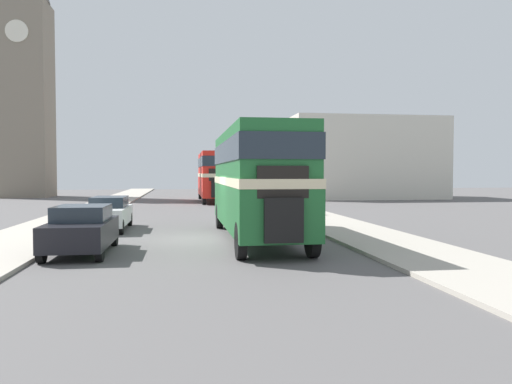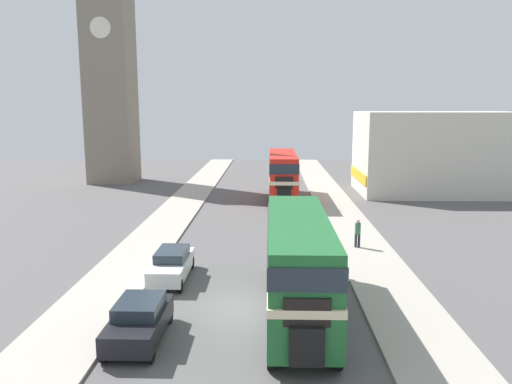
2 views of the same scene
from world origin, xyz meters
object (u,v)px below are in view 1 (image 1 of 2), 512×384
car_parked_near (82,229)px  car_parked_mid (109,213)px  double_decker_bus (256,175)px  church_tower (25,50)px  pedestrian_walking (301,198)px  bus_distant (214,173)px

car_parked_near → car_parked_mid: size_ratio=0.92×
double_decker_bus → church_tower: church_tower is taller
pedestrian_walking → car_parked_near: bearing=-129.6°
bus_distant → pedestrian_walking: size_ratio=6.34×
double_decker_bus → bus_distant: (0.01, 26.15, 0.11)m
pedestrian_walking → bus_distant: bearing=104.6°
double_decker_bus → car_parked_mid: bearing=145.1°
double_decker_bus → pedestrian_walking: size_ratio=6.12×
double_decker_bus → car_parked_mid: 7.68m
car_parked_near → car_parked_mid: car_parked_near is taller
double_decker_bus → pedestrian_walking: 10.90m
car_parked_mid → pedestrian_walking: pedestrian_walking is taller
car_parked_near → church_tower: bearing=108.4°
car_parked_mid → pedestrian_walking: 11.82m
double_decker_bus → church_tower: bearing=117.4°
bus_distant → car_parked_mid: bearing=-105.7°
car_parked_mid → car_parked_near: bearing=-89.3°
car_parked_near → pedestrian_walking: bearing=50.4°
pedestrian_walking → church_tower: bearing=130.8°
bus_distant → car_parked_near: bus_distant is taller
double_decker_bus → church_tower: 43.78m
double_decker_bus → pedestrian_walking: double_decker_bus is taller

